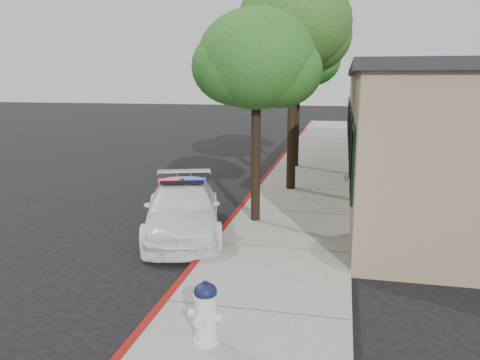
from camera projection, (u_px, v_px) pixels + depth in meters
name	position (u px, v px, depth m)	size (l,w,h in m)	color
ground	(209.00, 248.00, 10.99)	(120.00, 120.00, 0.00)	black
sidewalk	(292.00, 214.00, 13.50)	(3.20, 60.00, 0.15)	gray
red_curb	(239.00, 211.00, 13.82)	(0.14, 60.00, 0.16)	maroon
clapboard_building	(446.00, 126.00, 17.74)	(7.30, 20.89, 4.24)	#896F59
police_car	(183.00, 209.00, 11.88)	(3.10, 4.83, 1.42)	white
fire_hydrant	(206.00, 312.00, 6.70)	(0.54, 0.46, 0.93)	silver
street_tree_near	(257.00, 64.00, 11.84)	(3.26, 2.98, 5.45)	black
street_tree_mid	(294.00, 28.00, 15.29)	(3.70, 3.79, 7.03)	black
street_tree_far	(299.00, 56.00, 19.55)	(3.40, 3.28, 6.16)	black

